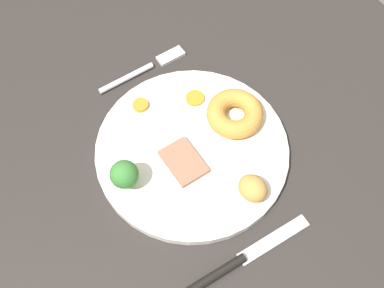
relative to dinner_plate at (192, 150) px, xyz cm
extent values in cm
cube|color=#2B2623|center=(1.47, 2.11, -2.50)|extent=(120.00, 84.00, 3.60)
cylinder|color=silver|center=(0.00, 0.00, 0.00)|extent=(27.49, 27.49, 1.40)
cube|color=#9E664C|center=(1.34, -2.30, 1.10)|extent=(6.57, 4.63, 0.80)
torus|color=#C68938|center=(-0.83, 7.79, 2.07)|extent=(8.25, 8.25, 2.74)
ellipsoid|color=#BC8C42|center=(10.17, 3.05, 2.35)|extent=(4.72, 4.24, 3.30)
cylinder|color=orange|center=(-10.00, -2.79, 0.99)|extent=(2.36, 2.36, 0.58)
cylinder|color=orange|center=(-6.83, 4.78, 0.92)|extent=(2.79, 2.79, 0.44)
cylinder|color=#8CB766|center=(0.13, -10.46, 1.55)|extent=(1.57, 1.57, 1.69)
sphere|color=#387A33|center=(0.13, -10.46, 3.73)|extent=(3.83, 3.83, 3.83)
cylinder|color=silver|center=(-16.47, -1.91, -0.25)|extent=(1.17, 9.52, 0.90)
cube|color=silver|center=(-16.71, 6.33, -0.40)|extent=(2.13, 4.56, 0.60)
cylinder|color=black|center=(16.55, -6.78, -0.10)|extent=(1.32, 8.52, 1.20)
cube|color=silver|center=(16.67, 2.22, -0.50)|extent=(1.84, 10.52, 0.40)
camera|label=1|loc=(26.37, -16.43, 57.49)|focal=42.83mm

